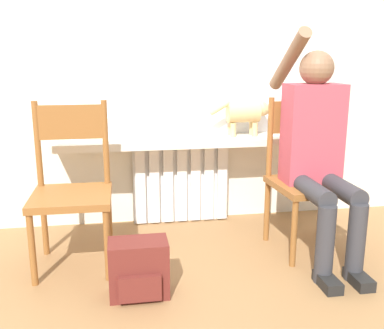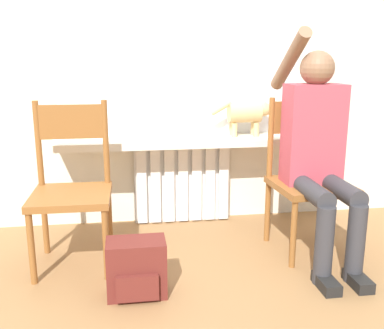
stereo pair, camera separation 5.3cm
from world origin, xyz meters
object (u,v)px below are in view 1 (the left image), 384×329
person (318,146)px  backpack (139,269)px  chair_left (72,186)px  chair_right (307,175)px  cat (246,113)px

person → backpack: person is taller
chair_left → chair_right: bearing=0.8°
person → cat: size_ratio=3.13×
chair_left → chair_right: (1.43, -0.00, 0.00)m
chair_left → backpack: 0.65m
chair_right → cat: (-0.26, 0.50, 0.33)m
chair_right → chair_left: bearing=175.5°
cat → chair_left: bearing=-156.9°
chair_left → chair_right: size_ratio=1.00×
cat → backpack: size_ratio=1.45×
backpack → cat: bearing=48.9°
person → backpack: (-1.09, -0.32, -0.54)m
chair_left → cat: chair_left is taller
chair_right → person: (0.00, -0.12, 0.21)m
chair_right → person: size_ratio=0.70×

